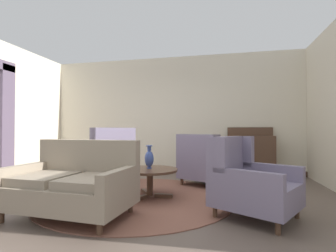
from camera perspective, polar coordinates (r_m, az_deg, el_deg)
The scene contains 11 objects.
ground at distance 3.90m, azimuth -8.58°, elevation -16.72°, with size 9.08×9.08×0.00m, color brown.
wall_back at distance 6.56m, azimuth 0.63°, elevation 2.63°, with size 6.64×0.08×2.95m, color beige.
baseboard_back at distance 6.57m, azimuth 0.53°, elevation -9.77°, with size 6.48×0.03×0.12m, color #4C3323.
area_rug at distance 4.17m, azimuth -7.04°, elevation -15.60°, with size 3.02×3.02×0.01m, color brown.
coffee_table at distance 4.06m, azimuth -4.10°, elevation -10.74°, with size 0.87×0.87×0.45m.
porcelain_vase at distance 4.05m, azimuth -4.25°, elevation -7.24°, with size 0.14×0.14×0.37m.
settee at distance 3.42m, azimuth -20.61°, elevation -12.20°, with size 1.53×0.99×0.93m.
armchair_foreground_right at distance 5.00m, azimuth 8.09°, elevation -8.35°, with size 1.12×1.15×0.99m.
armchair_back_corner at distance 3.35m, azimuth 17.78°, elevation -12.06°, with size 1.18×1.15×0.98m.
armchair_near_sideboard at distance 5.07m, azimuth -13.38°, elevation -7.89°, with size 1.20×1.19×1.11m.
sideboard at distance 6.16m, azimuth 18.10°, elevation -5.91°, with size 1.03×0.40×1.13m.
Camera 1 is at (1.35, -3.51, 1.05)m, focal length 27.09 mm.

